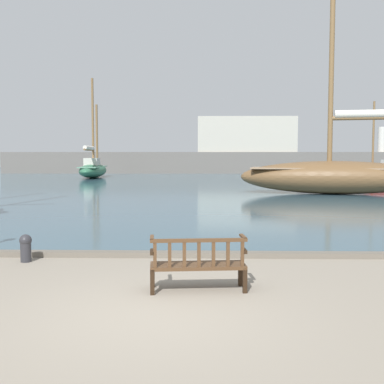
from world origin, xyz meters
name	(u,v)px	position (x,y,z in m)	size (l,w,h in m)	color
ground_plane	(155,313)	(0.00, 0.00, 0.00)	(160.00, 160.00, 0.00)	gray
harbor_water	(197,177)	(0.00, 44.00, 0.04)	(100.00, 80.00, 0.08)	#385666
quay_edge_kerb	(172,254)	(0.00, 3.85, 0.06)	(40.00, 0.30, 0.12)	#675F54
park_bench	(198,263)	(0.61, 1.16, 0.47)	(1.64, 0.67, 0.92)	black
sailboat_centre_channel	(335,175)	(8.21, 20.83, 1.19)	(11.02, 4.80, 11.79)	brown
sailboat_mid_starboard	(93,168)	(-10.29, 40.88, 1.00)	(2.86, 9.09, 9.84)	#2D6647
mooring_bollard	(26,247)	(-3.10, 3.29, 0.33)	(0.26, 0.26, 0.59)	#2D2D33
far_breakwater	(211,156)	(1.67, 52.93, 2.25)	(48.48, 2.40, 7.06)	#66605B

